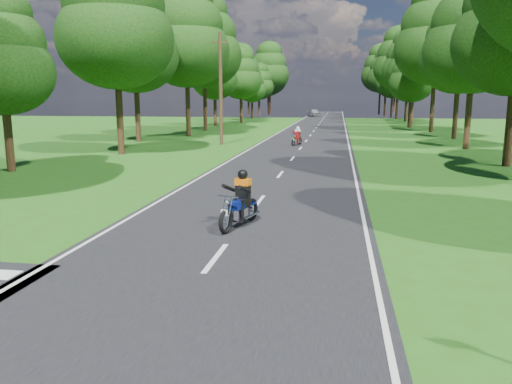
# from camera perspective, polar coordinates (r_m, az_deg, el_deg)

# --- Properties ---
(ground) EXTENTS (160.00, 160.00, 0.00)m
(ground) POSITION_cam_1_polar(r_m,az_deg,el_deg) (9.03, -7.73, -11.48)
(ground) COLOR #275713
(ground) RESTS_ON ground
(main_road) EXTENTS (7.00, 140.00, 0.02)m
(main_road) POSITION_cam_1_polar(r_m,az_deg,el_deg) (58.13, 6.91, 7.29)
(main_road) COLOR black
(main_road) RESTS_ON ground
(road_markings) EXTENTS (7.40, 140.00, 0.01)m
(road_markings) POSITION_cam_1_polar(r_m,az_deg,el_deg) (56.27, 6.68, 7.20)
(road_markings) COLOR silver
(road_markings) RESTS_ON main_road
(treeline) EXTENTS (40.00, 115.35, 14.78)m
(treeline) POSITION_cam_1_polar(r_m,az_deg,el_deg) (68.23, 8.70, 14.68)
(treeline) COLOR black
(treeline) RESTS_ON ground
(telegraph_pole) EXTENTS (1.20, 0.26, 8.00)m
(telegraph_pole) POSITION_cam_1_polar(r_m,az_deg,el_deg) (36.98, -4.06, 11.73)
(telegraph_pole) COLOR #382616
(telegraph_pole) RESTS_ON ground
(rider_near_blue) EXTENTS (1.08, 1.92, 1.52)m
(rider_near_blue) POSITION_cam_1_polar(r_m,az_deg,el_deg) (13.15, -1.92, -0.76)
(rider_near_blue) COLOR navy
(rider_near_blue) RESTS_ON main_road
(rider_far_red) EXTENTS (0.97, 1.72, 1.36)m
(rider_far_red) POSITION_cam_1_polar(r_m,az_deg,el_deg) (36.15, 4.69, 6.40)
(rider_far_red) COLOR #B41C0D
(rider_far_red) RESTS_ON main_road
(distant_car) EXTENTS (3.00, 4.62, 1.46)m
(distant_car) POSITION_cam_1_polar(r_m,az_deg,el_deg) (92.90, 6.64, 9.01)
(distant_car) COLOR #AFB2B6
(distant_car) RESTS_ON main_road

